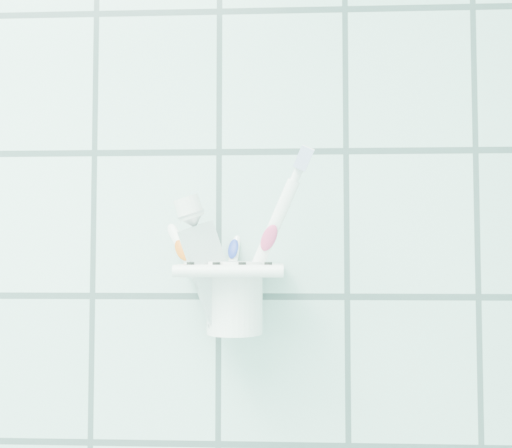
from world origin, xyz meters
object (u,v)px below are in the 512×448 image
toothbrush_pink (222,235)px  toothbrush_blue (223,244)px  holder_bracket (232,271)px  toothbrush_orange (232,229)px  toothpaste_tube (228,248)px  cup (235,294)px

toothbrush_pink → toothbrush_blue: bearing=81.1°
holder_bracket → toothbrush_blue: size_ratio=0.66×
holder_bracket → toothbrush_orange: (-0.00, 0.01, 0.05)m
toothpaste_tube → toothbrush_orange: bearing=54.1°
toothbrush_pink → toothpaste_tube: bearing=-22.2°
toothbrush_orange → toothpaste_tube: size_ratio=1.32×
cup → toothpaste_tube: (-0.01, -0.01, 0.05)m
cup → toothbrush_blue: 0.06m
holder_bracket → toothpaste_tube: 0.03m
toothbrush_pink → toothbrush_blue: (0.00, 0.01, -0.01)m
toothbrush_orange → toothbrush_pink: bearing=-144.7°
cup → holder_bracket: bearing=-128.9°
toothpaste_tube → toothbrush_pink: bearing=129.9°
cup → toothpaste_tube: bearing=-133.4°
cup → toothpaste_tube: toothpaste_tube is taller
holder_bracket → toothbrush_blue: (-0.01, 0.01, 0.03)m
toothbrush_pink → toothbrush_blue: 0.01m
holder_bracket → cup: size_ratio=1.43×
holder_bracket → toothbrush_blue: bearing=150.7°
cup → toothbrush_orange: 0.08m
toothbrush_pink → toothbrush_orange: 0.01m
toothbrush_pink → cup: bearing=17.2°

